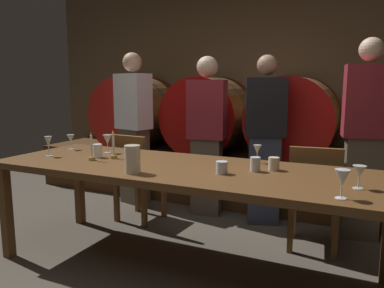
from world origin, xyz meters
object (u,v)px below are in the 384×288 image
(wine_barrel_center_right, at_px, (294,119))
(wine_glass_center_left, at_px, (107,140))
(chair_left, at_px, (136,174))
(guest_center_right, at_px, (265,140))
(wine_barrel_far_left, at_px, (137,113))
(cup_center_right, at_px, (255,164))
(candle_left, at_px, (92,152))
(guest_far_right, at_px, (365,138))
(wine_glass_far_left, at_px, (71,139))
(cup_far_left, at_px, (98,151))
(wine_glass_left, at_px, (48,142))
(candle_right, at_px, (114,150))
(wine_barrel_center_left, at_px, (209,116))
(wine_glass_right, at_px, (342,179))
(wine_glass_center_right, at_px, (257,150))
(guest_far_left, at_px, (134,127))
(pitcher, at_px, (133,159))
(cup_center_left, at_px, (222,168))
(guest_center_left, at_px, (207,135))
(wine_glass_far_right, at_px, (359,172))
(dining_table, at_px, (184,175))
(chair_right, at_px, (315,193))
(cup_far_right, at_px, (274,164))

(wine_barrel_center_right, xyz_separation_m, wine_glass_center_left, (-1.28, -1.58, -0.10))
(chair_left, height_order, guest_center_right, guest_center_right)
(wine_barrel_far_left, relative_size, cup_center_right, 9.38)
(guest_center_right, bearing_deg, candle_left, 33.91)
(guest_far_right, height_order, cup_center_right, guest_far_right)
(wine_glass_far_left, bearing_deg, cup_far_left, -23.09)
(wine_glass_left, bearing_deg, candle_right, 14.98)
(wine_barrel_center_left, bearing_deg, cup_far_left, -97.33)
(guest_center_right, bearing_deg, wine_barrel_center_left, -53.79)
(wine_glass_left, bearing_deg, cup_far_left, 17.96)
(wine_barrel_center_right, height_order, wine_glass_right, wine_barrel_center_right)
(candle_right, distance_m, wine_glass_center_left, 0.28)
(wine_glass_center_left, xyz_separation_m, wine_glass_center_right, (1.27, 0.14, -0.02))
(guest_far_left, distance_m, candle_left, 1.39)
(wine_barrel_far_left, relative_size, chair_left, 1.04)
(pitcher, xyz_separation_m, cup_center_left, (0.54, 0.23, -0.05))
(guest_center_right, height_order, pitcher, guest_center_right)
(guest_far_left, xyz_separation_m, wine_glass_center_left, (0.39, -0.98, 0.01))
(guest_center_left, height_order, cup_center_right, guest_center_left)
(candle_right, relative_size, pitcher, 1.23)
(chair_left, distance_m, wine_glass_far_right, 2.20)
(dining_table, xyz_separation_m, cup_center_right, (0.50, 0.07, 0.11))
(wine_glass_center_left, bearing_deg, cup_center_right, -6.13)
(wine_glass_far_left, bearing_deg, chair_right, 14.25)
(guest_far_left, height_order, guest_far_right, guest_far_right)
(chair_right, relative_size, wine_glass_left, 5.36)
(cup_center_right, bearing_deg, wine_barrel_center_left, 121.33)
(dining_table, relative_size, wine_glass_center_right, 21.19)
(wine_barrel_far_left, height_order, wine_glass_left, wine_barrel_far_left)
(wine_glass_left, height_order, cup_far_left, wine_glass_left)
(guest_center_right, distance_m, pitcher, 1.59)
(wine_glass_center_right, relative_size, wine_glass_right, 0.88)
(guest_center_left, relative_size, wine_glass_far_right, 12.32)
(wine_barrel_far_left, relative_size, candle_right, 4.00)
(wine_barrel_far_left, bearing_deg, guest_center_left, -25.66)
(wine_glass_center_left, bearing_deg, candle_right, -42.74)
(guest_far_right, xyz_separation_m, wine_glass_right, (-0.09, -1.53, -0.01))
(wine_glass_far_right, xyz_separation_m, cup_far_right, (-0.54, 0.26, -0.05))
(wine_glass_far_left, bearing_deg, wine_glass_center_left, 1.06)
(pitcher, bearing_deg, candle_left, 157.60)
(wine_glass_center_left, bearing_deg, candle_left, -73.48)
(wine_glass_center_right, bearing_deg, dining_table, -141.50)
(guest_far_left, bearing_deg, wine_glass_center_right, 166.12)
(guest_center_left, height_order, wine_glass_right, guest_center_left)
(wine_barrel_far_left, bearing_deg, chair_left, -57.71)
(guest_far_left, height_order, candle_left, guest_far_left)
(guest_center_left, bearing_deg, wine_glass_left, 48.20)
(dining_table, xyz_separation_m, guest_center_right, (0.29, 1.19, 0.12))
(dining_table, distance_m, candle_right, 0.64)
(wine_barrel_center_left, relative_size, wine_glass_left, 5.59)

